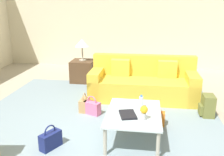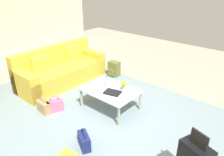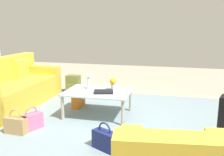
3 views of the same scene
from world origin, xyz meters
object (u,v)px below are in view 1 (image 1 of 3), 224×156
(side_table, at_px, (83,71))
(table_lamp, at_px, (82,43))
(handbag_orange, at_px, (155,118))
(flower_vase, at_px, (144,111))
(handbag_pink, at_px, (92,108))
(coffee_table, at_px, (134,115))
(backpack_olive, at_px, (207,106))
(handbag_tan, at_px, (84,104))
(water_bottle, at_px, (141,102))
(couch, at_px, (143,84))
(handbag_navy, at_px, (51,140))
(coffee_table_book, at_px, (128,115))

(side_table, bearing_deg, table_lamp, 0.00)
(handbag_orange, bearing_deg, flower_vase, 165.26)
(flower_vase, xyz_separation_m, side_table, (3.02, 1.65, -0.27))
(handbag_orange, bearing_deg, handbag_pink, 76.21)
(flower_vase, bearing_deg, handbag_pink, 43.96)
(handbag_pink, relative_size, handbag_orange, 1.00)
(coffee_table, xyz_separation_m, backpack_olive, (1.00, -1.29, -0.19))
(handbag_orange, distance_m, handbag_tan, 1.39)
(water_bottle, bearing_deg, backpack_olive, -56.08)
(couch, distance_m, flower_vase, 2.03)
(handbag_pink, height_order, handbag_navy, same)
(handbag_pink, xyz_separation_m, backpack_olive, (0.22, -2.10, 0.06))
(table_lamp, bearing_deg, coffee_table, -151.82)
(water_bottle, height_order, handbag_orange, water_bottle)
(couch, height_order, handbag_orange, couch)
(water_bottle, relative_size, handbag_navy, 0.57)
(handbag_orange, xyz_separation_m, backpack_olive, (0.50, -0.95, 0.06))
(side_table, bearing_deg, couch, -122.16)
(handbag_pink, xyz_separation_m, handbag_orange, (-0.28, -1.15, 0.00))
(side_table, xyz_separation_m, backpack_olive, (-1.80, -2.79, -0.09))
(side_table, xyz_separation_m, handbag_tan, (-1.88, -0.51, -0.15))
(table_lamp, bearing_deg, coffee_table_book, -154.07)
(handbag_navy, distance_m, backpack_olive, 2.82)
(water_bottle, distance_m, flower_vase, 0.42)
(table_lamp, height_order, handbag_pink, table_lamp)
(water_bottle, height_order, flower_vase, flower_vase)
(side_table, distance_m, handbag_tan, 1.96)
(couch, bearing_deg, table_lamp, 57.84)
(flower_vase, relative_size, table_lamp, 0.37)
(coffee_table_book, height_order, handbag_navy, coffee_table_book)
(couch, bearing_deg, handbag_tan, 128.76)
(couch, bearing_deg, water_bottle, -180.00)
(couch, height_order, handbag_pink, couch)
(coffee_table_book, xyz_separation_m, handbag_tan, (1.04, 0.91, -0.32))
(flower_vase, height_order, side_table, flower_vase)
(water_bottle, height_order, handbag_tan, water_bottle)
(water_bottle, xyz_separation_m, handbag_pink, (0.58, 0.91, -0.39))
(handbag_orange, height_order, handbag_navy, same)
(table_lamp, relative_size, handbag_pink, 1.56)
(table_lamp, bearing_deg, handbag_orange, -141.42)
(table_lamp, bearing_deg, backpack_olive, -122.83)
(handbag_tan, bearing_deg, flower_vase, -134.95)
(handbag_pink, distance_m, handbag_tan, 0.23)
(coffee_table_book, distance_m, handbag_tan, 1.42)
(side_table, xyz_separation_m, handbag_orange, (-2.30, -1.84, -0.15))
(side_table, bearing_deg, coffee_table_book, -154.07)
(side_table, bearing_deg, backpack_olive, -122.83)
(coffee_table, bearing_deg, handbag_tan, 47.16)
(flower_vase, xyz_separation_m, backpack_olive, (1.22, -1.14, -0.36))
(coffee_table, bearing_deg, coffee_table_book, 146.31)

